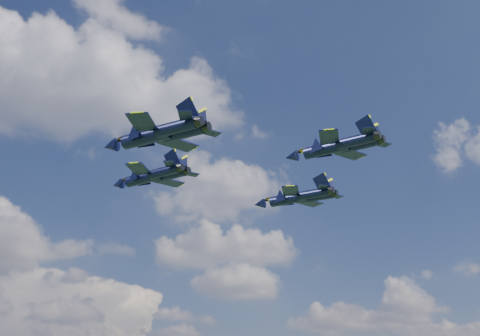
% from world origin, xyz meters
% --- Properties ---
extents(jet_lead, '(15.68, 14.99, 4.17)m').
position_xyz_m(jet_lead, '(-11.49, 20.91, 63.80)').
color(jet_lead, black).
extents(jet_left, '(16.61, 14.70, 4.28)m').
position_xyz_m(jet_left, '(-11.58, -3.24, 60.90)').
color(jet_left, black).
extents(jet_right, '(15.89, 14.41, 4.14)m').
position_xyz_m(jet_right, '(15.06, 23.19, 62.26)').
color(jet_right, black).
extents(jet_slot, '(14.42, 13.68, 3.83)m').
position_xyz_m(jet_slot, '(14.29, -2.08, 61.56)').
color(jet_slot, black).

